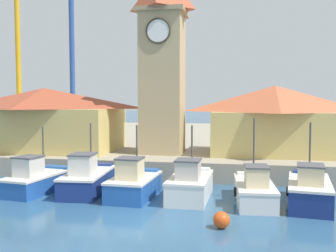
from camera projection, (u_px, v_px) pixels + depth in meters
ground_plane at (142, 227)px, 16.48m from camera, size 300.00×300.00×0.00m
quay_wharf at (203, 140)px, 44.74m from camera, size 120.00×40.00×1.31m
fishing_boat_far_left at (37, 180)px, 22.62m from camera, size 2.71×4.75×3.74m
fishing_boat_left_outer at (88, 179)px, 22.49m from camera, size 2.40×5.04×3.95m
fishing_boat_left_inner at (134, 184)px, 21.34m from camera, size 2.36×4.24×3.92m
fishing_boat_mid_left at (190, 184)px, 21.10m from camera, size 2.24×4.50×3.92m
fishing_boat_center at (255, 189)px, 20.26m from camera, size 2.15×4.90×4.36m
fishing_boat_mid_right at (309, 190)px, 19.76m from camera, size 2.67×5.12×4.17m
clock_tower at (162, 55)px, 29.05m from camera, size 3.53×3.53×15.26m
warehouse_left at (45, 118)px, 31.24m from camera, size 11.78×7.02×4.91m
warehouse_right at (275, 119)px, 28.82m from camera, size 9.42×6.22×5.02m
port_crane_near at (73, 65)px, 42.09m from camera, size 2.14×7.69×19.97m
port_crane_far at (18, 64)px, 44.82m from camera, size 4.11×6.20×21.10m
mooring_buoy at (221, 220)px, 16.28m from camera, size 0.70×0.70×0.70m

